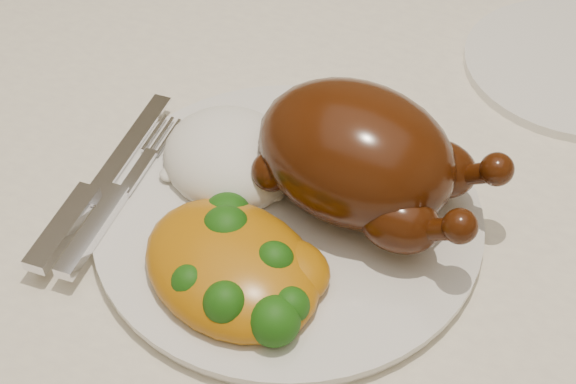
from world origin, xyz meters
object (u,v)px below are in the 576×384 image
at_px(dining_table, 323,157).
at_px(side_plate, 575,66).
at_px(dinner_plate, 288,216).
at_px(roast_chicken, 361,156).

height_order(dining_table, side_plate, side_plate).
xyz_separation_m(dinner_plate, side_plate, (0.17, 0.26, -0.00)).
relative_size(dining_table, dinner_plate, 5.68).
bearing_deg(roast_chicken, dining_table, 128.27).
bearing_deg(dining_table, dinner_plate, -79.17).
relative_size(dining_table, side_plate, 8.11).
height_order(dining_table, dinner_plate, dinner_plate).
distance_m(dining_table, roast_chicken, 0.23).
bearing_deg(side_plate, dining_table, -155.87).
distance_m(dining_table, dinner_plate, 0.21).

